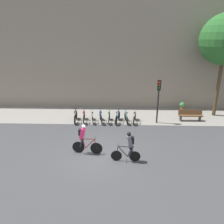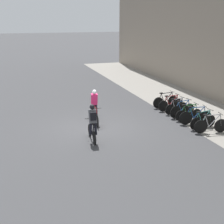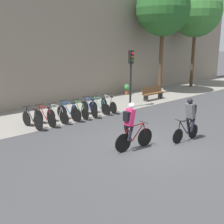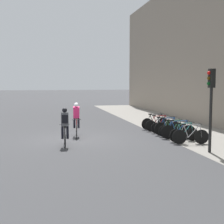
{
  "view_description": "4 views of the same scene",
  "coord_description": "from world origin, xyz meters",
  "px_view_note": "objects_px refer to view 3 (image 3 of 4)",
  "views": [
    {
      "loc": [
        1.23,
        -11.06,
        6.45
      ],
      "look_at": [
        0.76,
        2.75,
        1.65
      ],
      "focal_mm": 35.0,
      "sensor_mm": 36.0,
      "label": 1
    },
    {
      "loc": [
        14.44,
        -3.88,
        5.39
      ],
      "look_at": [
        0.35,
        0.74,
        0.86
      ],
      "focal_mm": 50.0,
      "sensor_mm": 36.0,
      "label": 2
    },
    {
      "loc": [
        -7.75,
        -6.66,
        3.92
      ],
      "look_at": [
        0.52,
        2.6,
        0.78
      ],
      "focal_mm": 45.0,
      "sensor_mm": 36.0,
      "label": 3
    },
    {
      "loc": [
        15.56,
        -1.56,
        2.86
      ],
      "look_at": [
        -0.14,
        1.92,
        1.32
      ],
      "focal_mm": 50.0,
      "sensor_mm": 36.0,
      "label": 4
    }
  ],
  "objects_px": {
    "parked_bike_7": "(109,105)",
    "bench": "(153,93)",
    "parked_bike_3": "(69,112)",
    "potted_plant": "(127,89)",
    "parked_bike_1": "(45,117)",
    "parked_bike_5": "(90,108)",
    "cyclist_grey": "(189,118)",
    "traffic_light_pole": "(131,68)",
    "parked_bike_2": "(57,115)",
    "parked_bike_0": "(32,120)",
    "parked_bike_4": "(80,111)",
    "parked_bike_6": "(100,107)",
    "cyclist_pink": "(131,126)"
  },
  "relations": [
    {
      "from": "parked_bike_5",
      "to": "parked_bike_7",
      "type": "bearing_deg",
      "value": -0.01
    },
    {
      "from": "parked_bike_7",
      "to": "bench",
      "type": "bearing_deg",
      "value": 6.97
    },
    {
      "from": "parked_bike_2",
      "to": "parked_bike_3",
      "type": "height_order",
      "value": "parked_bike_3"
    },
    {
      "from": "cyclist_pink",
      "to": "parked_bike_5",
      "type": "xyz_separation_m",
      "value": [
        1.88,
        4.93,
        -0.53
      ]
    },
    {
      "from": "cyclist_grey",
      "to": "traffic_light_pole",
      "type": "height_order",
      "value": "traffic_light_pole"
    },
    {
      "from": "parked_bike_6",
      "to": "cyclist_pink",
      "type": "bearing_deg",
      "value": -117.32
    },
    {
      "from": "cyclist_grey",
      "to": "potted_plant",
      "type": "distance_m",
      "value": 10.26
    },
    {
      "from": "parked_bike_7",
      "to": "traffic_light_pole",
      "type": "bearing_deg",
      "value": -0.86
    },
    {
      "from": "parked_bike_5",
      "to": "cyclist_grey",
      "type": "bearing_deg",
      "value": -83.38
    },
    {
      "from": "parked_bike_4",
      "to": "traffic_light_pole",
      "type": "relative_size",
      "value": 0.47
    },
    {
      "from": "bench",
      "to": "potted_plant",
      "type": "distance_m",
      "value": 2.57
    },
    {
      "from": "cyclist_grey",
      "to": "parked_bike_2",
      "type": "xyz_separation_m",
      "value": [
        -2.66,
        5.71,
        -0.57
      ]
    },
    {
      "from": "parked_bike_1",
      "to": "potted_plant",
      "type": "distance_m",
      "value": 9.09
    },
    {
      "from": "parked_bike_4",
      "to": "bench",
      "type": "distance_m",
      "value": 6.53
    },
    {
      "from": "cyclist_pink",
      "to": "parked_bike_3",
      "type": "distance_m",
      "value": 4.99
    },
    {
      "from": "parked_bike_2",
      "to": "potted_plant",
      "type": "relative_size",
      "value": 2.01
    },
    {
      "from": "parked_bike_4",
      "to": "parked_bike_6",
      "type": "xyz_separation_m",
      "value": [
        1.34,
        0.0,
        0.01
      ]
    },
    {
      "from": "parked_bike_1",
      "to": "parked_bike_4",
      "type": "relative_size",
      "value": 1.08
    },
    {
      "from": "cyclist_pink",
      "to": "parked_bike_2",
      "type": "height_order",
      "value": "cyclist_pink"
    },
    {
      "from": "parked_bike_3",
      "to": "parked_bike_1",
      "type": "bearing_deg",
      "value": -179.94
    },
    {
      "from": "parked_bike_7",
      "to": "parked_bike_3",
      "type": "bearing_deg",
      "value": 179.98
    },
    {
      "from": "cyclist_grey",
      "to": "traffic_light_pole",
      "type": "relative_size",
      "value": 0.51
    },
    {
      "from": "cyclist_grey",
      "to": "traffic_light_pole",
      "type": "distance_m",
      "value": 6.33
    },
    {
      "from": "cyclist_grey",
      "to": "parked_bike_3",
      "type": "bearing_deg",
      "value": 109.28
    },
    {
      "from": "parked_bike_7",
      "to": "potted_plant",
      "type": "distance_m",
      "value": 5.5
    },
    {
      "from": "parked_bike_0",
      "to": "parked_bike_3",
      "type": "height_order",
      "value": "parked_bike_3"
    },
    {
      "from": "parked_bike_3",
      "to": "potted_plant",
      "type": "height_order",
      "value": "parked_bike_3"
    },
    {
      "from": "parked_bike_2",
      "to": "parked_bike_4",
      "type": "xyz_separation_m",
      "value": [
        1.33,
        -0.0,
        -0.0
      ]
    },
    {
      "from": "parked_bike_0",
      "to": "potted_plant",
      "type": "xyz_separation_m",
      "value": [
        9.2,
        3.12,
        0.02
      ]
    },
    {
      "from": "traffic_light_pole",
      "to": "potted_plant",
      "type": "bearing_deg",
      "value": 48.38
    },
    {
      "from": "parked_bike_7",
      "to": "traffic_light_pole",
      "type": "relative_size",
      "value": 0.5
    },
    {
      "from": "parked_bike_6",
      "to": "bench",
      "type": "xyz_separation_m",
      "value": [
        5.17,
        0.55,
        0.09
      ]
    },
    {
      "from": "parked_bike_0",
      "to": "parked_bike_2",
      "type": "xyz_separation_m",
      "value": [
        1.34,
        -0.0,
        -0.03
      ]
    },
    {
      "from": "parked_bike_2",
      "to": "parked_bike_5",
      "type": "bearing_deg",
      "value": 0.02
    },
    {
      "from": "parked_bike_1",
      "to": "parked_bike_7",
      "type": "relative_size",
      "value": 1.02
    },
    {
      "from": "cyclist_pink",
      "to": "parked_bike_2",
      "type": "distance_m",
      "value": 4.96
    },
    {
      "from": "parked_bike_2",
      "to": "parked_bike_3",
      "type": "relative_size",
      "value": 0.93
    },
    {
      "from": "cyclist_grey",
      "to": "parked_bike_3",
      "type": "relative_size",
      "value": 1.03
    },
    {
      "from": "parked_bike_0",
      "to": "bench",
      "type": "xyz_separation_m",
      "value": [
        9.18,
        0.55,
        0.06
      ]
    },
    {
      "from": "parked_bike_3",
      "to": "parked_bike_7",
      "type": "distance_m",
      "value": 2.67
    },
    {
      "from": "cyclist_grey",
      "to": "parked_bike_3",
      "type": "distance_m",
      "value": 6.07
    },
    {
      "from": "cyclist_grey",
      "to": "parked_bike_0",
      "type": "bearing_deg",
      "value": 125.03
    },
    {
      "from": "parked_bike_1",
      "to": "potted_plant",
      "type": "bearing_deg",
      "value": 20.07
    },
    {
      "from": "parked_bike_1",
      "to": "parked_bike_5",
      "type": "bearing_deg",
      "value": 0.02
    },
    {
      "from": "parked_bike_6",
      "to": "potted_plant",
      "type": "bearing_deg",
      "value": 30.97
    },
    {
      "from": "cyclist_pink",
      "to": "bench",
      "type": "relative_size",
      "value": 0.94
    },
    {
      "from": "cyclist_pink",
      "to": "potted_plant",
      "type": "distance_m",
      "value": 11.18
    },
    {
      "from": "parked_bike_7",
      "to": "potted_plant",
      "type": "bearing_deg",
      "value": 34.54
    },
    {
      "from": "parked_bike_0",
      "to": "parked_bike_4",
      "type": "bearing_deg",
      "value": -0.02
    },
    {
      "from": "parked_bike_0",
      "to": "bench",
      "type": "distance_m",
      "value": 9.2
    }
  ]
}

